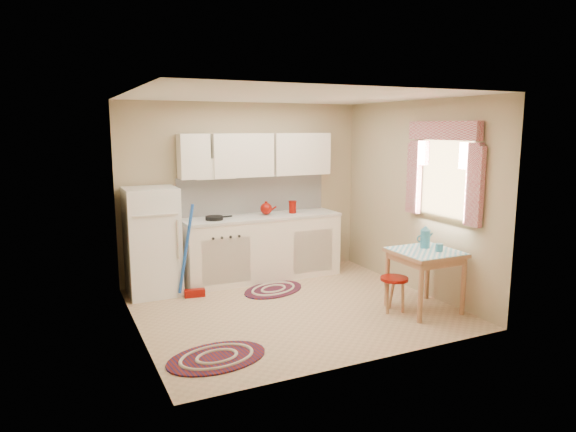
{
  "coord_description": "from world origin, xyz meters",
  "views": [
    {
      "loc": [
        -2.57,
        -5.33,
        2.16
      ],
      "look_at": [
        0.06,
        0.25,
        1.08
      ],
      "focal_mm": 32.0,
      "sensor_mm": 36.0,
      "label": 1
    }
  ],
  "objects_px": {
    "base_cabinets": "(262,248)",
    "stool": "(394,295)",
    "table": "(424,281)",
    "fridge": "(152,242)"
  },
  "relations": [
    {
      "from": "table",
      "to": "stool",
      "type": "relative_size",
      "value": 1.71
    },
    {
      "from": "base_cabinets",
      "to": "stool",
      "type": "height_order",
      "value": "base_cabinets"
    },
    {
      "from": "fridge",
      "to": "stool",
      "type": "relative_size",
      "value": 3.33
    },
    {
      "from": "table",
      "to": "stool",
      "type": "height_order",
      "value": "table"
    },
    {
      "from": "base_cabinets",
      "to": "table",
      "type": "xyz_separation_m",
      "value": [
        1.25,
        -2.02,
        -0.08
      ]
    },
    {
      "from": "fridge",
      "to": "stool",
      "type": "xyz_separation_m",
      "value": [
        2.43,
        -1.88,
        -0.49
      ]
    },
    {
      "from": "fridge",
      "to": "stool",
      "type": "distance_m",
      "value": 3.11
    },
    {
      "from": "fridge",
      "to": "stool",
      "type": "height_order",
      "value": "fridge"
    },
    {
      "from": "fridge",
      "to": "table",
      "type": "xyz_separation_m",
      "value": [
        2.8,
        -1.97,
        -0.34
      ]
    },
    {
      "from": "fridge",
      "to": "base_cabinets",
      "type": "height_order",
      "value": "fridge"
    }
  ]
}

